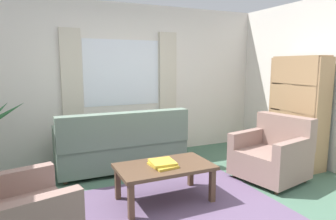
{
  "coord_description": "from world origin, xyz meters",
  "views": [
    {
      "loc": [
        -1.4,
        -2.76,
        1.6
      ],
      "look_at": [
        0.17,
        0.7,
        1.01
      ],
      "focal_mm": 31.96,
      "sensor_mm": 36.0,
      "label": 1
    }
  ],
  "objects": [
    {
      "name": "couch",
      "position": [
        -0.23,
        1.54,
        0.37
      ],
      "size": [
        1.9,
        0.82,
        0.92
      ],
      "rotation": [
        0.0,
        0.0,
        3.14
      ],
      "color": "slate",
      "rests_on": "ground_plane"
    },
    {
      "name": "ground_plane",
      "position": [
        0.0,
        0.0,
        0.0
      ],
      "size": [
        6.24,
        6.24,
        0.0
      ],
      "primitive_type": "plane",
      "color": "#476B56"
    },
    {
      "name": "coffee_table",
      "position": [
        -0.06,
        0.28,
        0.38
      ],
      "size": [
        1.1,
        0.64,
        0.44
      ],
      "color": "brown",
      "rests_on": "ground_plane"
    },
    {
      "name": "area_rug",
      "position": [
        0.0,
        0.0,
        0.01
      ],
      "size": [
        2.24,
        1.87,
        0.01
      ],
      "primitive_type": "cube",
      "color": "#604C6B",
      "rests_on": "ground_plane"
    },
    {
      "name": "wall_back",
      "position": [
        0.0,
        2.26,
        1.3
      ],
      "size": [
        5.32,
        0.12,
        2.6
      ],
      "primitive_type": "cube",
      "color": "silver",
      "rests_on": "ground_plane"
    },
    {
      "name": "window_with_curtains",
      "position": [
        0.0,
        2.18,
        1.45
      ],
      "size": [
        1.98,
        0.07,
        1.4
      ],
      "color": "white"
    },
    {
      "name": "bookshelf",
      "position": [
        2.35,
        0.59,
        0.79
      ],
      "size": [
        0.3,
        0.94,
        1.72
      ],
      "rotation": [
        0.0,
        0.0,
        1.57
      ],
      "color": "#A87F56",
      "rests_on": "ground_plane"
    },
    {
      "name": "book_stack_on_table",
      "position": [
        -0.09,
        0.27,
        0.47
      ],
      "size": [
        0.29,
        0.34,
        0.06
      ],
      "color": "gold",
      "rests_on": "coffee_table"
    },
    {
      "name": "armchair_right",
      "position": [
        1.59,
        0.3,
        0.35
      ],
      "size": [
        0.98,
        0.99,
        0.88
      ],
      "rotation": [
        0.0,
        0.0,
        -1.36
      ],
      "color": "gray",
      "rests_on": "ground_plane"
    },
    {
      "name": "armchair_left",
      "position": [
        -1.64,
        -0.19,
        0.35
      ],
      "size": [
        0.99,
        1.01,
        0.88
      ],
      "rotation": [
        0.0,
        0.0,
        1.81
      ],
      "color": "gray",
      "rests_on": "ground_plane"
    }
  ]
}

